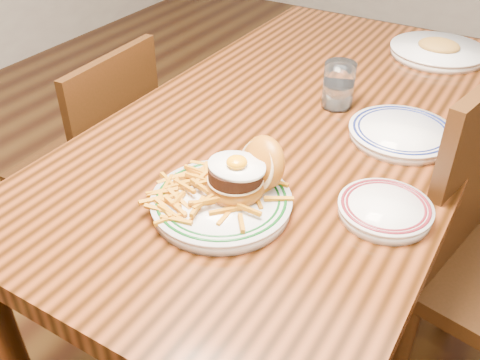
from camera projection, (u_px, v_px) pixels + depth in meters
The scene contains 8 objects.
floor at pixel (288, 311), 1.81m from camera, with size 6.00×6.00×0.00m, color black.
table at pixel (302, 145), 1.43m from camera, with size 0.85×1.60×0.75m.
chair_left at pixel (99, 161), 1.76m from camera, with size 0.40×0.40×0.83m.
main_plate at pixel (228, 191), 1.05m from camera, with size 0.28×0.30×0.13m.
side_plate at pixel (385, 209), 1.03m from camera, with size 0.18×0.18×0.03m.
rear_plate at pixel (402, 132), 1.27m from camera, with size 0.25×0.25×0.03m.
water_glass at pixel (338, 88), 1.39m from camera, with size 0.08×0.08×0.12m.
far_plate at pixel (438, 50), 1.69m from camera, with size 0.30×0.30×0.05m.
Camera 1 is at (0.49, -1.13, 1.41)m, focal length 40.00 mm.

